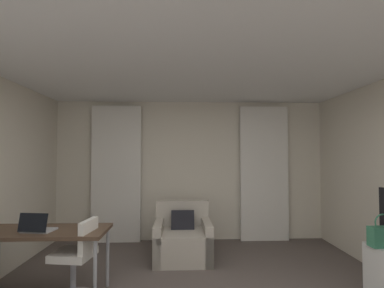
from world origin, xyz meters
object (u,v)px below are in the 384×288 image
Objects in this scene: desk_chair at (77,264)px; laptop at (37,228)px; desk at (44,236)px; handbag_primary at (383,236)px; armchair at (183,240)px.

laptop is (-0.44, -0.00, 0.40)m from desk_chair.
laptop reaches higher than desk.
desk_chair is (0.40, -0.08, -0.29)m from desk.
armchair is at bearing 149.28° from handbag_primary.
desk is at bearing -143.83° from armchair.
handbag_primary is at bearing -1.51° from desk_chair.
armchair is at bearing 36.17° from desk.
desk is at bearing 168.09° from desk_chair.
desk_chair is at bearing -11.91° from desk.
desk is 3.81× the size of handbag_primary.
handbag_primary reaches higher than desk_chair.
desk is 3.98× the size of laptop.
desk_chair is 2.50× the size of laptop.
handbag_primary is at bearing -2.63° from desk.
laptop reaches higher than handbag_primary.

